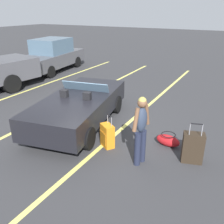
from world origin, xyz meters
name	(u,v)px	position (x,y,z in m)	size (l,w,h in m)	color
ground_plane	(80,124)	(0.00, 0.00, 0.00)	(80.00, 80.00, 0.00)	#333335
lot_line_near	(116,133)	(0.00, -1.30, 0.00)	(18.00, 0.12, 0.01)	#EAE066
lot_line_mid	(47,115)	(0.00, 1.40, 0.00)	(18.00, 0.12, 0.01)	#EAE066
convertible_car	(82,105)	(0.20, 0.04, 0.59)	(4.40, 2.53, 1.24)	black
suitcase_large_black	(193,148)	(-0.37, -3.53, 0.37)	(0.41, 0.54, 1.04)	#2D2319
suitcase_medium_bright	(107,136)	(-0.74, -1.42, 0.31)	(0.42, 0.47, 0.88)	orange
duffel_bag	(168,140)	(0.07, -2.82, 0.16)	(0.41, 0.67, 0.34)	red
traveler_person	(141,127)	(-1.02, -2.47, 0.93)	(0.61, 0.29, 1.65)	#1E2338
parked_sedan_near	(52,55)	(5.15, 5.68, 0.89)	(4.68, 2.33, 1.82)	#4C4C51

